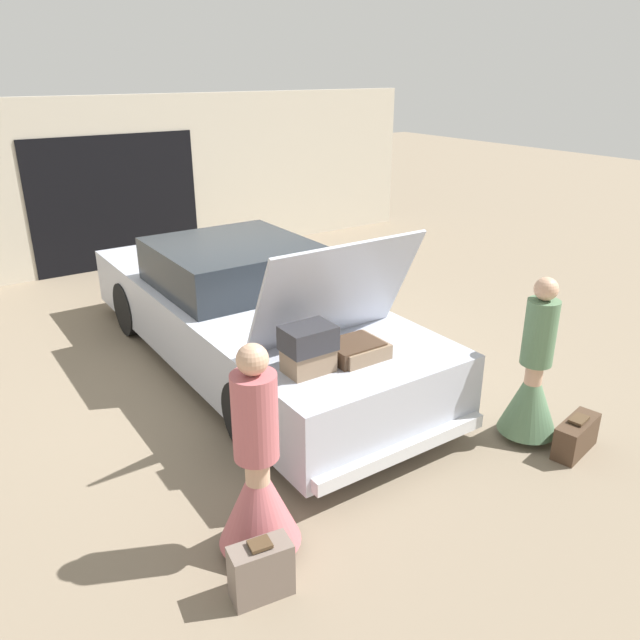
# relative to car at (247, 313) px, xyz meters

# --- Properties ---
(ground_plane) EXTENTS (40.00, 40.00, 0.00)m
(ground_plane) POSITION_rel_car_xyz_m (0.00, -0.01, -0.62)
(ground_plane) COLOR #7F705B
(garage_wall_back) EXTENTS (12.00, 0.14, 2.80)m
(garage_wall_back) POSITION_rel_car_xyz_m (0.00, 4.67, 0.77)
(garage_wall_back) COLOR beige
(garage_wall_back) RESTS_ON ground_plane
(car) EXTENTS (1.91, 5.38, 1.88)m
(car) POSITION_rel_car_xyz_m (0.00, 0.00, 0.00)
(car) COLOR #B2B7C6
(car) RESTS_ON ground_plane
(person_left) EXTENTS (0.59, 0.59, 1.61)m
(person_left) POSITION_rel_car_xyz_m (-1.38, -2.74, -0.05)
(person_left) COLOR tan
(person_left) RESTS_ON ground_plane
(person_right) EXTENTS (0.53, 0.53, 1.57)m
(person_right) POSITION_rel_car_xyz_m (1.38, -2.85, -0.06)
(person_right) COLOR tan
(person_right) RESTS_ON ground_plane
(suitcase_beside_left_person) EXTENTS (0.43, 0.25, 0.43)m
(suitcase_beside_left_person) POSITION_rel_car_xyz_m (-1.58, -3.12, -0.42)
(suitcase_beside_left_person) COLOR #75665B
(suitcase_beside_left_person) RESTS_ON ground_plane
(suitcase_beside_right_person) EXTENTS (0.57, 0.31, 0.34)m
(suitcase_beside_right_person) POSITION_rel_car_xyz_m (1.55, -3.26, -0.47)
(suitcase_beside_right_person) COLOR #473323
(suitcase_beside_right_person) RESTS_ON ground_plane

